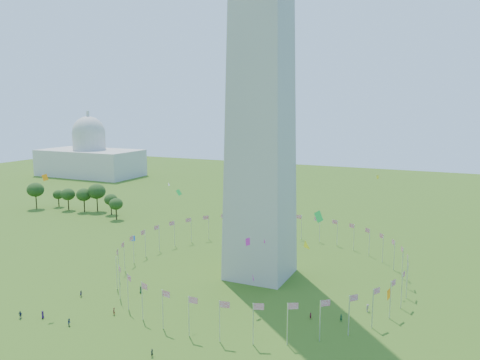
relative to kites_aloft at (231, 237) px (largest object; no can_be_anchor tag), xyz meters
The scene contains 5 objects.
ground 29.52m from the kites_aloft, 100.62° to the right, with size 600.00×600.00×0.00m, color #335714.
flag_ring 31.65m from the kites_aloft, 98.51° to the left, with size 80.24×80.24×9.00m.
capitol_building 242.56m from the kites_aloft, 139.41° to the left, with size 70.00×35.00×46.00m, color beige, non-canonical shape.
kites_aloft is the anchor object (origin of this frame).
tree_line_west 131.44m from the kites_aloft, 148.30° to the left, with size 55.23×15.75×12.58m.
Camera 1 is at (48.23, -69.77, 48.47)m, focal length 35.00 mm.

